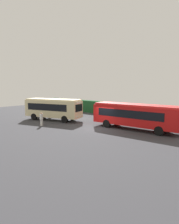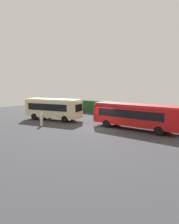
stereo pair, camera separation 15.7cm
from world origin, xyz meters
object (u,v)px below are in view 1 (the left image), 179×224
(bus_red, at_px, (135,115))
(person_center, at_px, (51,112))
(bus_cream, at_px, (53,108))
(person_far, at_px, (126,117))
(person_left, at_px, (40,111))
(person_right, at_px, (41,119))

(bus_red, xyz_separation_m, person_center, (-14.91, -0.91, -0.86))
(bus_cream, height_order, person_far, bus_cream)
(person_center, bearing_deg, person_left, -121.03)
(person_right, distance_m, person_far, 11.29)
(bus_red, bearing_deg, person_left, -177.20)
(person_center, distance_m, person_right, 7.13)
(person_center, bearing_deg, bus_red, 30.30)
(person_left, bearing_deg, bus_cream, 0.42)
(bus_cream, relative_size, person_left, 5.03)
(bus_red, bearing_deg, bus_cream, -172.39)
(bus_red, xyz_separation_m, person_left, (-16.58, -1.96, -0.81))
(bus_cream, xyz_separation_m, person_left, (-4.34, 0.54, -0.88))
(bus_red, distance_m, person_center, 14.96)
(bus_red, relative_size, person_left, 6.04)
(bus_red, bearing_deg, person_right, -152.56)
(bus_cream, xyz_separation_m, bus_red, (12.23, 2.50, -0.07))
(bus_cream, distance_m, person_left, 4.46)
(person_left, distance_m, person_right, 7.75)
(bus_red, bearing_deg, person_far, 134.13)
(bus_cream, height_order, person_right, bus_cream)
(person_far, bearing_deg, bus_red, -98.48)
(bus_red, distance_m, person_far, 4.16)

